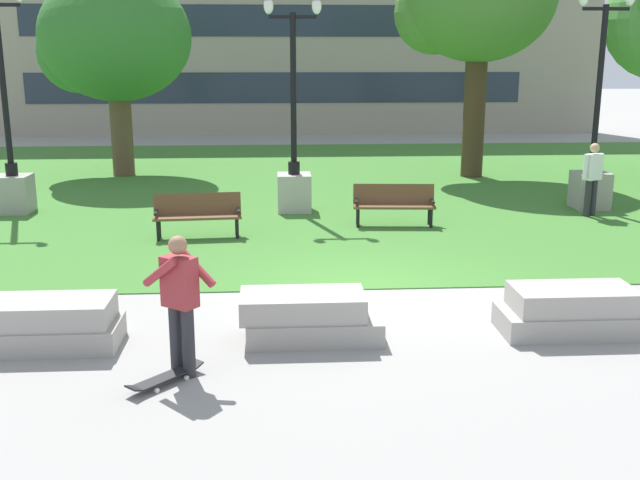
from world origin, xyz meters
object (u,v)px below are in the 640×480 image
Objects in this scene: person_skateboarder at (180,297)px; lamp_post_left at (294,169)px; concrete_block_right at (569,311)px; lamp_post_right at (11,168)px; park_bench_near_left at (198,212)px; lamp_post_center at (592,166)px; concrete_block_center at (49,324)px; person_bystander_near_lawn at (592,175)px; park_bench_near_right at (394,202)px; concrete_block_left at (309,317)px; skateboard at (166,377)px.

person_skateboarder is 9.60m from lamp_post_left.
concrete_block_right is 13.39m from lamp_post_right.
park_bench_near_left is (-5.60, 5.82, 0.23)m from concrete_block_right.
lamp_post_center is at bearing -1.49° from lamp_post_right.
concrete_block_center is 1.05× the size of person_bystander_near_lawn.
park_bench_near_right is at bearing 101.55° from concrete_block_right.
park_bench_near_left is 4.32m from park_bench_near_right.
concrete_block_left is at bearing 34.65° from person_skateboarder.
concrete_block_right is (3.57, 0.02, 0.00)m from concrete_block_left.
lamp_post_right is 6.72m from lamp_post_left.
concrete_block_right is at bearing 14.22° from skateboard.
park_bench_near_left is at bearing -129.20° from lamp_post_left.
lamp_post_right is 14.00m from lamp_post_center.
person_skateboarder is 0.93× the size of park_bench_near_left.
person_bystander_near_lawn is (13.64, -1.23, -0.10)m from lamp_post_right.
concrete_block_left is 0.36× the size of lamp_post_right.
lamp_post_center is (3.75, 8.22, 0.77)m from concrete_block_right.
concrete_block_center is 0.98× the size of park_bench_near_left.
person_skateboarder is 10.95m from lamp_post_right.
concrete_block_center is 3.40m from concrete_block_left.
park_bench_near_right is 0.35× the size of lamp_post_right.
person_skateboarder is 0.33× the size of lamp_post_center.
lamp_post_center reaches higher than concrete_block_right.
lamp_post_left is at bearing 50.80° from park_bench_near_left.
lamp_post_center reaches higher than concrete_block_left.
lamp_post_right is at bearing 117.86° from person_skateboarder.
skateboard is 11.14m from lamp_post_right.
park_bench_near_left is (1.36, 5.91, 0.23)m from concrete_block_center.
concrete_block_left is 10.17m from person_bystander_near_lawn.
lamp_post_left reaches higher than person_skateboarder.
concrete_block_right is 0.36× the size of lamp_post_left.
lamp_post_center is at bearing 37.79° from concrete_block_center.
concrete_block_center is 2.10m from skateboard.
lamp_post_center reaches higher than person_skateboarder.
concrete_block_left is 7.05m from park_bench_near_right.
lamp_post_right reaches higher than park_bench_near_right.
lamp_post_right is at bearing 140.02° from concrete_block_right.
park_bench_near_left is 0.35× the size of lamp_post_center.
concrete_block_center is at bearing -129.67° from park_bench_near_right.
lamp_post_right is (-3.27, 8.68, 0.78)m from concrete_block_center.
lamp_post_right is at bearing 178.14° from lamp_post_left.
lamp_post_right reaches higher than skateboard.
lamp_post_left is at bearing 79.65° from skateboard.
concrete_block_center is 9.16m from lamp_post_left.
park_bench_near_right is at bearing 64.15° from person_skateboarder.
person_skateboarder is 0.94m from skateboard.
lamp_post_left is at bearing 80.42° from person_skateboarder.
concrete_block_left is 2.00m from person_skateboarder.
park_bench_near_right reaches higher than concrete_block_right.
concrete_block_center is 2.20m from person_skateboarder.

